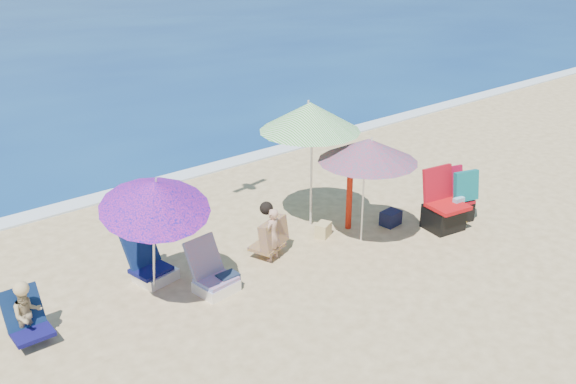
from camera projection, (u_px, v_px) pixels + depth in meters
ground at (344, 272)px, 9.95m from camera, size 120.00×120.00×0.00m
foam at (175, 178)px, 13.57m from camera, size 120.00×0.50×0.04m
umbrella_turquoise at (368, 150)px, 10.28m from camera, size 2.01×2.01×1.86m
umbrella_striped at (310, 117)px, 10.72m from camera, size 1.75×1.75×2.29m
umbrella_blue at (155, 196)px, 8.48m from camera, size 1.77×1.81×2.04m
furled_umbrella at (350, 188)px, 11.09m from camera, size 0.20×0.17×1.39m
chair_navy at (151, 267)px, 9.68m from camera, size 0.67×0.76×0.75m
chair_rainbow at (213, 278)px, 9.39m from camera, size 0.60×0.73×0.75m
camp_chair_left at (443, 211)px, 11.25m from camera, size 0.73×0.76×1.09m
camp_chair_right at (456, 201)px, 11.57m from camera, size 0.70×0.69×0.99m
person_center at (272, 233)px, 10.21m from camera, size 0.71×0.58×0.90m
person_left at (27, 314)px, 8.16m from camera, size 0.49×0.61×0.89m
bag_navy_a at (228, 281)px, 9.45m from camera, size 0.31×0.23×0.24m
bag_tan at (323, 230)px, 11.03m from camera, size 0.34×0.30×0.25m
bag_navy_b at (391, 218)px, 11.45m from camera, size 0.37×0.30×0.26m
orange_item at (465, 220)px, 11.64m from camera, size 0.24×0.18×0.03m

